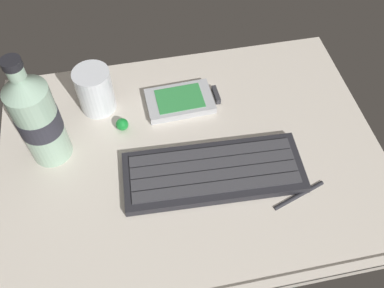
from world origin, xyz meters
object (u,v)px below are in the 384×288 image
(handheld_device, at_px, (183,100))
(juice_cup, at_px, (95,92))
(stylus_pen, at_px, (299,194))
(water_bottle, at_px, (37,118))
(keyboard, at_px, (214,172))
(trackball_mouse, at_px, (122,124))

(handheld_device, relative_size, juice_cup, 1.53)
(juice_cup, height_order, stylus_pen, juice_cup)
(handheld_device, bearing_deg, water_bottle, -165.12)
(water_bottle, relative_size, stylus_pen, 2.19)
(stylus_pen, bearing_deg, keyboard, 134.24)
(water_bottle, xyz_separation_m, stylus_pen, (0.38, -0.16, -0.09))
(juice_cup, height_order, water_bottle, water_bottle)
(handheld_device, bearing_deg, stylus_pen, -57.50)
(juice_cup, bearing_deg, handheld_device, -8.62)
(water_bottle, bearing_deg, juice_cup, 45.77)
(juice_cup, distance_m, water_bottle, 0.13)
(stylus_pen, bearing_deg, handheld_device, 104.08)
(juice_cup, xyz_separation_m, water_bottle, (-0.08, -0.09, 0.05))
(keyboard, bearing_deg, stylus_pen, -27.34)
(handheld_device, bearing_deg, trackball_mouse, -162.33)
(trackball_mouse, bearing_deg, juice_cup, 122.00)
(trackball_mouse, distance_m, stylus_pen, 0.32)
(keyboard, distance_m, trackball_mouse, 0.18)
(keyboard, xyz_separation_m, water_bottle, (-0.26, 0.10, 0.08))
(water_bottle, distance_m, stylus_pen, 0.42)
(trackball_mouse, bearing_deg, stylus_pen, -36.07)
(water_bottle, distance_m, trackball_mouse, 0.15)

